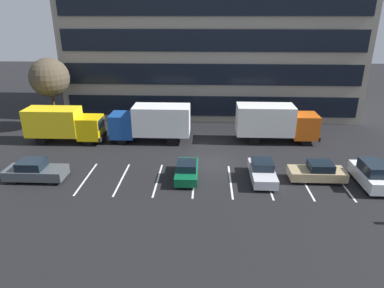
{
  "coord_description": "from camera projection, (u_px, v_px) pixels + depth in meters",
  "views": [
    {
      "loc": [
        -0.54,
        -26.5,
        12.18
      ],
      "look_at": [
        -1.73,
        0.81,
        1.4
      ],
      "focal_mm": 31.78,
      "sensor_mm": 36.0,
      "label": 1
    }
  ],
  "objects": [
    {
      "name": "ground_plane",
      "position": [
        212.0,
        163.0,
        29.08
      ],
      "size": [
        120.0,
        120.0,
        0.0
      ],
      "primitive_type": "plane",
      "color": "black"
    },
    {
      "name": "office_building",
      "position": [
        211.0,
        52.0,
        43.12
      ],
      "size": [
        34.17,
        13.52,
        14.4
      ],
      "color": "gray",
      "rests_on": "ground_plane"
    },
    {
      "name": "lot_markings",
      "position": [
        212.0,
        181.0,
        26.02
      ],
      "size": [
        19.74,
        5.4,
        0.01
      ],
      "color": "silver",
      "rests_on": "ground_plane"
    },
    {
      "name": "box_truck_orange",
      "position": [
        275.0,
        122.0,
        33.11
      ],
      "size": [
        7.95,
        2.63,
        3.68
      ],
      "color": "#D85914",
      "rests_on": "ground_plane"
    },
    {
      "name": "box_truck_blue",
      "position": [
        152.0,
        122.0,
        33.13
      ],
      "size": [
        7.88,
        2.61,
        3.65
      ],
      "color": "#194799",
      "rests_on": "ground_plane"
    },
    {
      "name": "box_truck_yellow_all",
      "position": [
        63.0,
        123.0,
        33.05
      ],
      "size": [
        7.37,
        2.44,
        3.41
      ],
      "color": "yellow",
      "rests_on": "ground_plane"
    },
    {
      "name": "sedan_silver",
      "position": [
        262.0,
        171.0,
        25.97
      ],
      "size": [
        1.76,
        4.21,
        1.51
      ],
      "color": "silver",
      "rests_on": "ground_plane"
    },
    {
      "name": "sedan_forest",
      "position": [
        187.0,
        170.0,
        26.18
      ],
      "size": [
        1.67,
        4.0,
        1.43
      ],
      "color": "#0C5933",
      "rests_on": "ground_plane"
    },
    {
      "name": "sedan_charcoal",
      "position": [
        35.0,
        171.0,
        25.92
      ],
      "size": [
        4.5,
        1.89,
        1.61
      ],
      "color": "#474C51",
      "rests_on": "ground_plane"
    },
    {
      "name": "suv_white",
      "position": [
        372.0,
        174.0,
        25.01
      ],
      "size": [
        1.79,
        4.22,
        1.91
      ],
      "color": "white",
      "rests_on": "ground_plane"
    },
    {
      "name": "sedan_tan",
      "position": [
        318.0,
        172.0,
        25.84
      ],
      "size": [
        4.19,
        1.76,
        1.5
      ],
      "color": "tan",
      "rests_on": "ground_plane"
    },
    {
      "name": "bare_tree",
      "position": [
        50.0,
        78.0,
        35.52
      ],
      "size": [
        4.09,
        4.09,
        7.67
      ],
      "color": "#473323",
      "rests_on": "ground_plane"
    }
  ]
}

